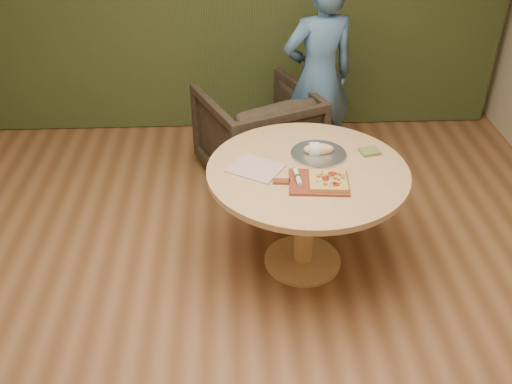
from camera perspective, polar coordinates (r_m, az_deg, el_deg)
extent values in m
cube|color=brown|center=(3.41, -0.34, -15.61)|extent=(5.00, 6.00, 0.02)
cylinder|color=tan|center=(3.95, 4.66, -6.80)|extent=(0.52, 0.52, 0.03)
cylinder|color=tan|center=(3.74, 4.89, -2.83)|extent=(0.12, 0.12, 0.68)
cylinder|color=tan|center=(3.53, 5.18, 2.07)|extent=(1.25, 1.25, 0.04)
cube|color=brown|center=(3.38, 6.28, 0.97)|extent=(0.37, 0.31, 0.01)
cube|color=brown|center=(3.37, 2.54, 1.06)|extent=(0.10, 0.06, 0.01)
cube|color=#D7AC54|center=(3.37, 7.23, 1.14)|extent=(0.24, 0.24, 0.02)
cylinder|color=maroon|center=(3.41, 7.66, 1.82)|extent=(0.05, 0.05, 0.00)
cylinder|color=maroon|center=(3.31, 8.00, 0.78)|extent=(0.04, 0.04, 0.00)
cylinder|color=maroon|center=(3.35, 6.98, 1.29)|extent=(0.04, 0.04, 0.00)
cube|color=#B98545|center=(3.37, 7.93, 1.46)|extent=(0.03, 0.03, 0.01)
cube|color=#B98545|center=(3.38, 8.67, 1.50)|extent=(0.02, 0.02, 0.01)
cube|color=#B98545|center=(3.38, 7.18, 1.62)|extent=(0.02, 0.02, 0.01)
cube|color=#B98545|center=(3.30, 6.92, 0.85)|extent=(0.03, 0.03, 0.01)
cube|color=#B98545|center=(3.37, 6.73, 1.56)|extent=(0.03, 0.03, 0.01)
cube|color=#B98545|center=(3.40, 8.63, 1.70)|extent=(0.03, 0.03, 0.01)
cube|color=#B98545|center=(3.37, 6.24, 1.61)|extent=(0.03, 0.03, 0.01)
cube|color=#B98545|center=(3.40, 8.32, 1.81)|extent=(0.03, 0.03, 0.01)
cube|color=#B98545|center=(3.36, 8.23, 1.30)|extent=(0.02, 0.02, 0.01)
cube|color=#B98545|center=(3.39, 6.64, 1.77)|extent=(0.02, 0.02, 0.01)
cube|color=#336B21|center=(3.42, 6.66, 2.03)|extent=(0.01, 0.01, 0.00)
cube|color=#336B21|center=(3.37, 8.22, 1.33)|extent=(0.01, 0.01, 0.00)
cube|color=#336B21|center=(3.40, 8.54, 1.58)|extent=(0.01, 0.01, 0.00)
cube|color=#336B21|center=(3.37, 7.06, 1.44)|extent=(0.01, 0.01, 0.00)
cube|color=#336B21|center=(3.33, 8.48, 0.92)|extent=(0.01, 0.01, 0.00)
cube|color=#336B21|center=(3.29, 7.37, 0.59)|extent=(0.01, 0.01, 0.00)
cube|color=#336B21|center=(3.33, 6.14, 1.04)|extent=(0.01, 0.01, 0.00)
cube|color=#A34A86|center=(3.33, 7.52, 0.94)|extent=(0.02, 0.03, 0.00)
cube|color=#A34A86|center=(3.39, 7.55, 1.60)|extent=(0.03, 0.01, 0.00)
cube|color=#A34A86|center=(3.31, 7.00, 0.85)|extent=(0.02, 0.03, 0.00)
cube|color=#A34A86|center=(3.37, 7.34, 1.39)|extent=(0.03, 0.02, 0.00)
cube|color=#A34A86|center=(3.40, 8.57, 1.60)|extent=(0.03, 0.02, 0.00)
cube|color=#A34A86|center=(3.40, 7.15, 1.74)|extent=(0.03, 0.02, 0.00)
cube|color=#A34A86|center=(3.33, 7.82, 0.91)|extent=(0.01, 0.03, 0.00)
cylinder|color=beige|center=(3.37, 4.19, 1.51)|extent=(0.04, 0.17, 0.03)
cylinder|color=#194C26|center=(3.37, 4.19, 1.51)|extent=(0.04, 0.03, 0.03)
cube|color=silver|center=(3.45, 3.92, 2.34)|extent=(0.02, 0.04, 0.00)
cube|color=white|center=(3.50, -0.03, 2.39)|extent=(0.39, 0.37, 0.01)
cylinder|color=silver|center=(3.67, 6.26, 3.75)|extent=(0.35, 0.35, 0.01)
cylinder|color=silver|center=(3.67, 6.26, 3.82)|extent=(0.36, 0.36, 0.02)
ellipsoid|color=#DCBD86|center=(3.65, 6.30, 4.29)|extent=(0.19, 0.08, 0.07)
cylinder|color=beige|center=(3.64, 5.83, 4.29)|extent=(0.06, 0.09, 0.09)
cube|color=#53612B|center=(3.74, 11.29, 4.00)|extent=(0.14, 0.13, 0.02)
imported|color=black|center=(4.65, 0.19, 6.24)|extent=(1.08, 1.05, 0.86)
imported|color=#395C80|center=(4.64, 6.26, 11.31)|extent=(0.68, 0.54, 1.65)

